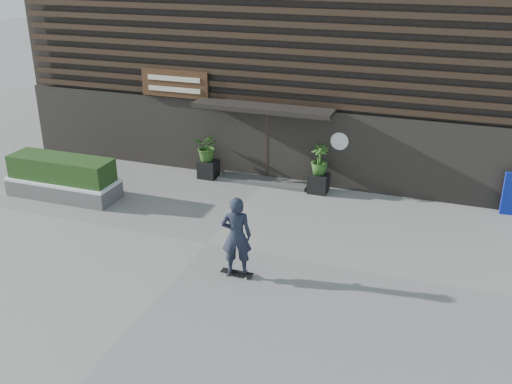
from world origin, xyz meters
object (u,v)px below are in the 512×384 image
at_px(skateboarder, 236,236).
at_px(raised_bed, 64,189).
at_px(planter_pot_left, 208,169).
at_px(planter_pot_right, 318,183).

bearing_deg(skateboarder, raised_bed, 158.78).
xyz_separation_m(planter_pot_left, raised_bed, (-3.58, -2.99, -0.05)).
relative_size(planter_pot_right, skateboarder, 0.30).
height_order(planter_pot_left, raised_bed, planter_pot_left).
relative_size(planter_pot_right, raised_bed, 0.17).
distance_m(planter_pot_right, skateboarder, 5.71).
relative_size(planter_pot_left, planter_pot_right, 1.00).
distance_m(planter_pot_right, raised_bed, 7.96).
distance_m(planter_pot_left, skateboarder, 6.54).
bearing_deg(skateboarder, planter_pot_right, 84.27).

